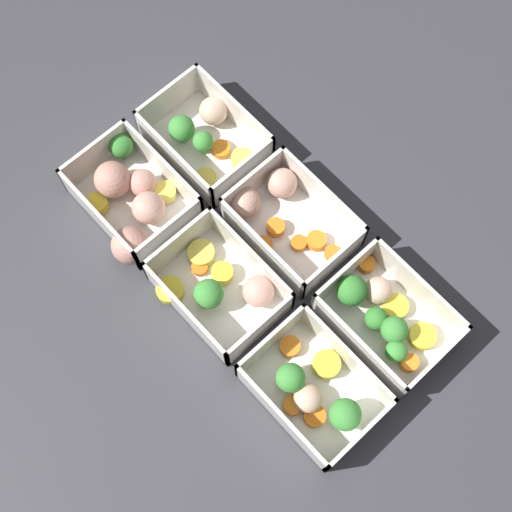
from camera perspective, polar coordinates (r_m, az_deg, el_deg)
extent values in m
plane|color=#38383D|center=(0.95, 0.00, -0.43)|extent=(4.00, 4.00, 0.00)
cube|color=silver|center=(0.99, -9.63, 4.25)|extent=(0.16, 0.12, 0.00)
cube|color=silver|center=(0.96, -12.41, 2.85)|extent=(0.16, 0.01, 0.06)
cube|color=silver|center=(0.98, -7.40, 6.94)|extent=(0.16, 0.01, 0.06)
cube|color=silver|center=(1.00, -12.69, 7.84)|extent=(0.01, 0.12, 0.06)
cube|color=silver|center=(0.94, -6.93, 1.78)|extent=(0.01, 0.12, 0.06)
sphere|color=#D19E8C|center=(0.96, -8.60, 3.84)|extent=(0.05, 0.05, 0.04)
cylinder|color=#DBC647|center=(0.99, -7.30, 5.09)|extent=(0.04, 0.04, 0.01)
cylinder|color=#49883F|center=(1.02, -10.56, 8.11)|extent=(0.01, 0.01, 0.01)
sphere|color=#388433|center=(1.00, -10.75, 8.63)|extent=(0.03, 0.03, 0.03)
cylinder|color=yellow|center=(0.99, -12.57, 4.07)|extent=(0.04, 0.04, 0.02)
sphere|color=tan|center=(0.94, -10.03, 0.84)|extent=(0.06, 0.06, 0.05)
sphere|color=tan|center=(0.98, -11.39, 6.01)|extent=(0.07, 0.07, 0.05)
sphere|color=tan|center=(0.98, -9.04, 5.80)|extent=(0.05, 0.05, 0.04)
cube|color=silver|center=(0.94, -2.92, -2.91)|extent=(0.16, 0.12, 0.00)
cube|color=silver|center=(0.90, -5.64, -4.66)|extent=(0.16, 0.01, 0.06)
cube|color=silver|center=(0.92, -0.43, -0.18)|extent=(0.16, 0.01, 0.06)
cube|color=silver|center=(0.93, -6.17, 0.97)|extent=(0.01, 0.12, 0.06)
cube|color=silver|center=(0.89, 0.32, -5.92)|extent=(0.01, 0.12, 0.06)
cylinder|color=orange|center=(0.94, -4.54, -0.93)|extent=(0.03, 0.03, 0.01)
sphere|color=#D19E8C|center=(0.91, 0.19, -2.83)|extent=(0.05, 0.05, 0.04)
cylinder|color=yellow|center=(0.93, -6.89, -2.73)|extent=(0.05, 0.05, 0.02)
cylinder|color=#DBC647|center=(0.95, -4.40, 0.20)|extent=(0.05, 0.05, 0.01)
cylinder|color=yellow|center=(0.93, -2.72, -1.39)|extent=(0.04, 0.04, 0.02)
cylinder|color=#519448|center=(0.93, -3.92, -3.22)|extent=(0.01, 0.01, 0.01)
sphere|color=#42933D|center=(0.91, -4.01, -2.83)|extent=(0.04, 0.04, 0.04)
cube|color=silver|center=(0.91, 4.53, -10.70)|extent=(0.16, 0.12, 0.00)
cube|color=silver|center=(0.87, 2.01, -12.86)|extent=(0.16, 0.01, 0.06)
cube|color=silver|center=(0.89, 7.23, -7.99)|extent=(0.16, 0.01, 0.06)
cube|color=silver|center=(0.89, 1.17, -6.81)|extent=(0.01, 0.12, 0.06)
cube|color=silver|center=(0.88, 8.29, -14.02)|extent=(0.01, 0.12, 0.06)
cylinder|color=yellow|center=(0.91, 5.64, -8.64)|extent=(0.05, 0.05, 0.02)
cylinder|color=orange|center=(0.90, 4.70, -12.64)|extent=(0.03, 0.03, 0.01)
cylinder|color=orange|center=(0.90, 2.94, -11.86)|extent=(0.03, 0.03, 0.01)
sphere|color=beige|center=(0.89, 4.19, -11.30)|extent=(0.05, 0.05, 0.04)
cylinder|color=#519448|center=(0.90, 6.97, -12.67)|extent=(0.01, 0.01, 0.02)
sphere|color=#42933D|center=(0.87, 7.16, -12.48)|extent=(0.04, 0.04, 0.04)
cylinder|color=orange|center=(0.91, 2.74, -7.24)|extent=(0.03, 0.03, 0.01)
cylinder|color=#519448|center=(0.90, 2.72, -9.94)|extent=(0.01, 0.01, 0.02)
sphere|color=#42933D|center=(0.88, 2.78, -9.70)|extent=(0.04, 0.04, 0.04)
cube|color=silver|center=(1.02, -4.01, 8.79)|extent=(0.16, 0.12, 0.00)
cube|color=silver|center=(0.98, -6.56, 7.62)|extent=(0.16, 0.01, 0.06)
cube|color=silver|center=(1.01, -1.72, 11.42)|extent=(0.16, 0.01, 0.06)
cube|color=silver|center=(1.03, -7.03, 12.29)|extent=(0.01, 0.12, 0.06)
cube|color=silver|center=(0.97, -1.07, 6.62)|extent=(0.01, 0.12, 0.06)
cylinder|color=orange|center=(1.01, -2.82, 8.52)|extent=(0.03, 0.03, 0.01)
cylinder|color=#519448|center=(1.01, -4.19, 8.63)|extent=(0.01, 0.01, 0.02)
sphere|color=#42933D|center=(0.99, -4.26, 9.15)|extent=(0.03, 0.03, 0.03)
sphere|color=beige|center=(1.02, -3.43, 11.51)|extent=(0.04, 0.04, 0.04)
cylinder|color=#DBC647|center=(1.00, -1.10, 7.71)|extent=(0.04, 0.04, 0.02)
cylinder|color=#DBC647|center=(0.99, -4.03, 6.12)|extent=(0.04, 0.04, 0.02)
cylinder|color=#519448|center=(1.02, -5.85, 9.51)|extent=(0.01, 0.01, 0.02)
sphere|color=#42933D|center=(1.00, -5.97, 10.12)|extent=(0.04, 0.04, 0.04)
cube|color=silver|center=(0.97, 2.83, 2.06)|extent=(0.16, 0.12, 0.00)
cube|color=silver|center=(0.92, 0.43, 0.56)|extent=(0.16, 0.01, 0.06)
cube|color=silver|center=(0.96, 5.31, 4.76)|extent=(0.16, 0.01, 0.06)
cube|color=silver|center=(0.96, -0.30, 5.86)|extent=(0.01, 0.12, 0.06)
cube|color=silver|center=(0.92, 6.23, -0.60)|extent=(0.01, 0.12, 0.06)
cylinder|color=orange|center=(0.95, 4.84, 1.23)|extent=(0.03, 0.03, 0.01)
sphere|color=#D19E8C|center=(0.97, 2.11, 5.85)|extent=(0.06, 0.06, 0.04)
cylinder|color=orange|center=(0.96, 1.57, 2.30)|extent=(0.03, 0.03, 0.01)
cylinder|color=orange|center=(0.95, 6.12, 0.23)|extent=(0.02, 0.02, 0.01)
cylinder|color=orange|center=(0.95, 3.44, 1.04)|extent=(0.02, 0.02, 0.01)
cylinder|color=orange|center=(0.95, 0.52, 0.83)|extent=(0.03, 0.03, 0.01)
sphere|color=#D19E8C|center=(0.96, -0.84, 4.34)|extent=(0.05, 0.05, 0.04)
cube|color=silver|center=(0.94, 10.21, -5.28)|extent=(0.16, 0.12, 0.00)
cube|color=silver|center=(0.90, 8.08, -7.19)|extent=(0.16, 0.01, 0.06)
cube|color=silver|center=(0.93, 12.84, -2.57)|extent=(0.16, 0.01, 0.06)
cube|color=silver|center=(0.92, 7.07, -1.44)|extent=(0.01, 0.12, 0.06)
cube|color=silver|center=(0.91, 14.02, -8.26)|extent=(0.01, 0.12, 0.06)
cylinder|color=orange|center=(0.92, 12.14, -8.35)|extent=(0.03, 0.03, 0.02)
cylinder|color=yellow|center=(0.94, 11.08, -4.01)|extent=(0.04, 0.04, 0.01)
sphere|color=beige|center=(0.93, 9.78, -2.72)|extent=(0.05, 0.05, 0.04)
cylinder|color=#519448|center=(0.93, 10.77, -6.13)|extent=(0.01, 0.01, 0.02)
sphere|color=#42933D|center=(0.91, 11.01, -5.81)|extent=(0.03, 0.03, 0.03)
cylinder|color=yellow|center=(0.94, 13.14, -6.28)|extent=(0.04, 0.04, 0.01)
cylinder|color=#49883F|center=(0.93, 7.50, -3.12)|extent=(0.01, 0.01, 0.01)
sphere|color=#388433|center=(0.91, 7.67, -2.72)|extent=(0.04, 0.04, 0.04)
cylinder|color=#519448|center=(0.92, 10.96, -7.70)|extent=(0.01, 0.01, 0.01)
sphere|color=#42933D|center=(0.91, 11.15, -7.48)|extent=(0.03, 0.03, 0.03)
cylinder|color=orange|center=(0.95, 8.84, -0.67)|extent=(0.03, 0.03, 0.01)
cylinder|color=#49883F|center=(0.93, 9.42, -5.21)|extent=(0.01, 0.01, 0.01)
sphere|color=#388433|center=(0.91, 9.59, -4.93)|extent=(0.03, 0.03, 0.03)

